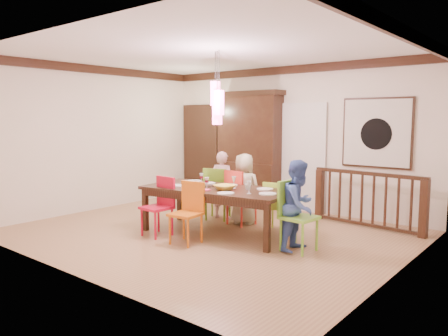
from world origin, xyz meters
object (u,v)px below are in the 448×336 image
Objects in this scene: dining_table at (217,192)px; chair_end_right at (299,211)px; person_end_right at (299,205)px; person_far_left at (222,185)px; person_far_mid at (244,189)px; china_hutch at (249,148)px; chair_far_left at (218,190)px; balustrade at (367,199)px.

dining_table is 1.49m from chair_end_right.
person_far_left is at bearing 66.03° from person_end_right.
person_far_mid is 1.71m from person_end_right.
china_hutch is at bearing 106.68° from dining_table.
person_far_left is at bearing -20.19° from person_far_mid.
chair_far_left is at bearing 68.55° from person_end_right.
person_far_mid is at bearing -57.23° from china_hutch.
dining_table is at bearing 109.21° from person_far_left.
person_end_right reaches higher than dining_table.
dining_table is 1.04m from chair_far_left.
china_hutch reaches higher than balustrade.
person_far_mid is at bearing 156.21° from person_far_left.
person_end_right is at bearing -42.05° from china_hutch.
person_end_right is (1.45, 0.05, -0.03)m from dining_table.
person_far_mid is (0.58, 0.02, 0.07)m from chair_far_left.
chair_end_right is 1.93m from balustrade.
china_hutch reaches higher than chair_far_left.
person_end_right is (2.46, -2.22, -0.57)m from china_hutch.
chair_far_left and balustrade have the same top height.
chair_far_left is 2.24m from person_end_right.
chair_end_right reaches higher than dining_table.
chair_end_right is at bearing -6.68° from dining_table.
person_end_right is (1.53, -0.77, 0.02)m from person_far_mid.
person_far_mid reaches higher than chair_end_right.
balustrade is (2.73, -0.35, -0.72)m from china_hutch.
person_end_right is at bearing 42.35° from chair_end_right.
person_far_left is 2.26m from person_end_right.
china_hutch reaches higher than dining_table.
chair_end_right is at bearing -91.84° from balustrade.
chair_far_left is 0.77× the size of person_far_left.
china_hutch is (-2.49, 2.26, 0.65)m from chair_end_right.
china_hutch is 1.94× the size of person_far_mid.
chair_far_left is 0.97× the size of chair_end_right.
person_far_left is (-2.12, 0.88, 0.06)m from chair_end_right.
chair_far_left is 2.63m from balustrade.
dining_table is 2.01× the size of person_far_left.
chair_end_right is at bearing 137.99° from chair_far_left.
chair_far_left is 1.65m from china_hutch.
china_hutch is 2.84m from balustrade.
person_far_mid is (-0.07, 0.82, -0.05)m from dining_table.
balustrade is 2.58m from person_far_left.
china_hutch reaches higher than person_far_mid.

